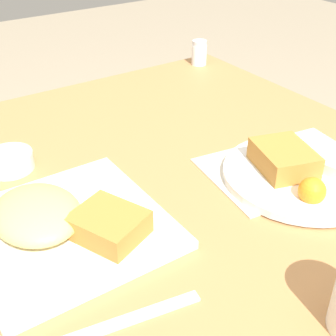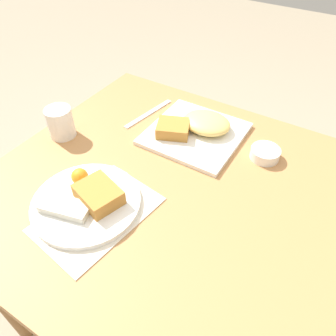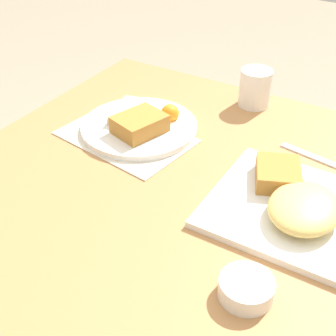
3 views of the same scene
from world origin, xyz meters
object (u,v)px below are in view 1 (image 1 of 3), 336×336
object	(u,v)px
butter_knife	(116,324)
sauce_ramekin	(9,161)
plate_oval_far	(300,171)
salt_shaker	(199,54)
plate_square_near	(61,222)

from	to	relation	value
butter_knife	sauce_ramekin	bearing A→B (deg)	98.50
plate_oval_far	sauce_ramekin	distance (m)	0.51
sauce_ramekin	salt_shaker	world-z (taller)	salt_shaker
plate_square_near	salt_shaker	xyz separation A→B (m)	(-0.47, 0.61, 0.01)
plate_oval_far	sauce_ramekin	world-z (taller)	plate_oval_far
plate_oval_far	plate_square_near	bearing A→B (deg)	-103.56
butter_knife	salt_shaker	bearing A→B (deg)	56.44
plate_square_near	butter_knife	size ratio (longest dim) A/B	1.28
plate_square_near	salt_shaker	size ratio (longest dim) A/B	4.14
sauce_ramekin	salt_shaker	distance (m)	0.66
sauce_ramekin	butter_knife	size ratio (longest dim) A/B	0.39
plate_square_near	salt_shaker	bearing A→B (deg)	127.59
plate_square_near	salt_shaker	world-z (taller)	salt_shaker
plate_square_near	plate_oval_far	distance (m)	0.41
salt_shaker	butter_knife	size ratio (longest dim) A/B	0.31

